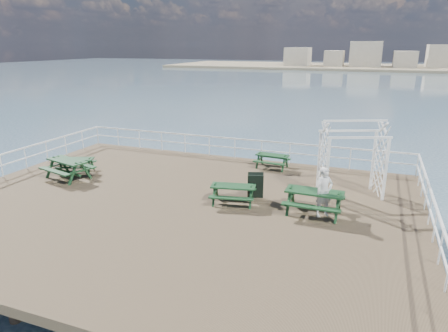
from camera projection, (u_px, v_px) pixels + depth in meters
ground at (176, 207)px, 15.32m from camera, size 18.00×14.00×0.30m
sea_backdrop at (399, 64)px, 130.97m from camera, size 300.00×300.00×9.20m
railing at (201, 163)px, 17.34m from camera, size 17.77×13.76×1.10m
picnic_table_a at (76, 162)px, 18.85m from camera, size 1.94×1.77×0.77m
picnic_table_b at (272, 158)px, 19.53m from camera, size 1.67×1.38×0.76m
picnic_table_c at (314, 197)px, 14.18m from camera, size 2.04×1.66×0.98m
picnic_table_d at (67, 165)px, 17.97m from camera, size 2.36×2.08×0.98m
picnic_table_e at (233, 190)px, 15.15m from camera, size 1.90×1.65×0.81m
trellis_arbor at (352, 162)px, 15.78m from camera, size 2.77×2.15×3.06m
sandwich_board at (255, 186)px, 15.71m from camera, size 0.72×0.62×1.01m
person at (324, 192)px, 13.92m from camera, size 0.77×0.75×1.79m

